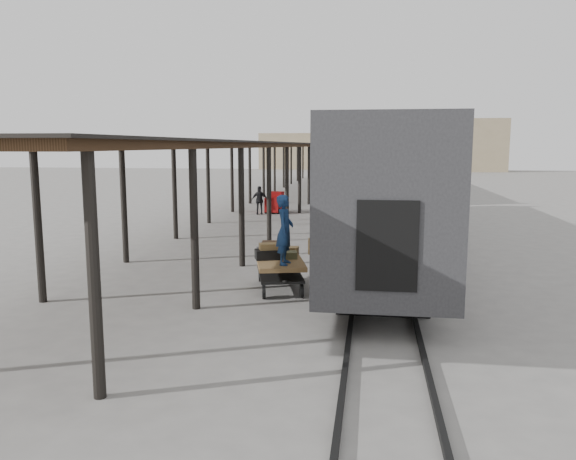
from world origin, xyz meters
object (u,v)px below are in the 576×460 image
at_px(baggage_cart, 280,267).
at_px(luggage_tug, 275,203).
at_px(porter, 285,230).
at_px(pedestrian, 260,200).

height_order(baggage_cart, luggage_tug, luggage_tug).
distance_m(porter, pedestrian, 17.95).
height_order(luggage_tug, pedestrian, pedestrian).
distance_m(baggage_cart, porter, 1.33).
xyz_separation_m(baggage_cart, pedestrian, (-3.93, 16.78, 0.18)).
relative_size(baggage_cart, porter, 1.42).
bearing_deg(pedestrian, luggage_tug, -140.50).
bearing_deg(baggage_cart, luggage_tug, 85.95).
distance_m(baggage_cart, luggage_tug, 18.03).
relative_size(baggage_cart, luggage_tug, 1.75).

